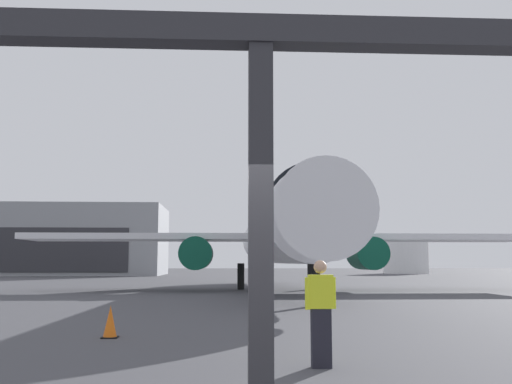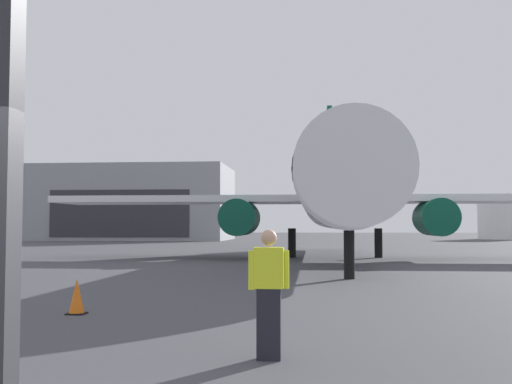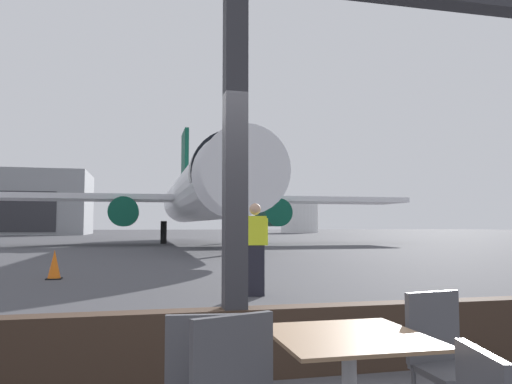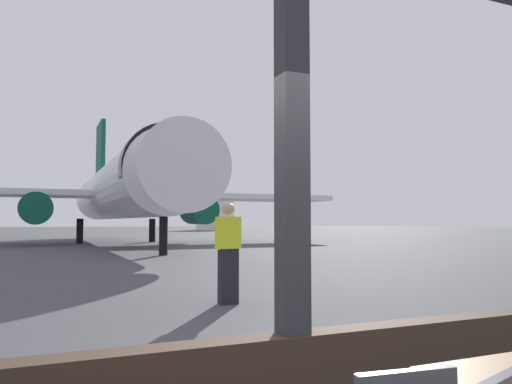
% 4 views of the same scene
% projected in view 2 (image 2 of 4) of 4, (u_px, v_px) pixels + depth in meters
% --- Properties ---
extents(ground_plane, '(220.00, 220.00, 0.00)m').
position_uv_depth(ground_plane, '(287.00, 251.00, 43.42)').
color(ground_plane, '#424247').
extents(airplane, '(30.66, 31.12, 10.37)m').
position_uv_depth(airplane, '(336.00, 193.00, 32.76)').
color(airplane, silver).
rests_on(airplane, ground).
extents(ground_crew_worker, '(0.54, 0.25, 1.74)m').
position_uv_depth(ground_crew_worker, '(269.00, 292.00, 8.36)').
color(ground_crew_worker, black).
rests_on(ground_crew_worker, ground).
extents(traffic_cone, '(0.36, 0.36, 0.72)m').
position_uv_depth(traffic_cone, '(77.00, 297.00, 12.59)').
color(traffic_cone, orange).
rests_on(traffic_cone, ground).
extents(distant_hangar, '(23.30, 13.32, 9.01)m').
position_uv_depth(distant_hangar, '(135.00, 204.00, 77.44)').
color(distant_hangar, gray).
rests_on(distant_hangar, ground).
extents(fuel_storage_tank, '(6.69, 6.69, 5.69)m').
position_uv_depth(fuel_storage_tank, '(505.00, 217.00, 80.44)').
color(fuel_storage_tank, white).
rests_on(fuel_storage_tank, ground).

